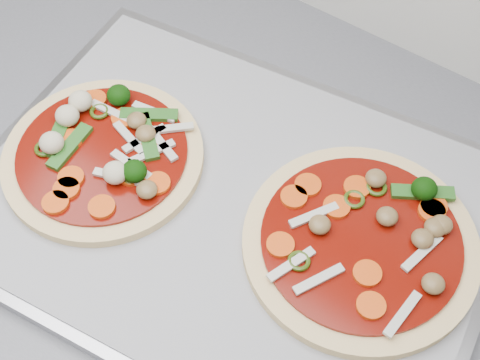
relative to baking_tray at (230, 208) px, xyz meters
The scene contains 6 objects.
base_cabinet 0.50m from the baking_tray, behind, with size 3.60×0.60×0.86m, color silver.
countertop 0.16m from the baking_tray, behind, with size 3.60×0.60×0.04m, color slate.
baking_tray is the anchor object (origin of this frame).
parchment 0.01m from the baking_tray, ahead, with size 0.47×0.34×0.00m, color gray.
pizza_left 0.14m from the baking_tray, 166.78° to the right, with size 0.26×0.26×0.03m.
pizza_right 0.13m from the baking_tray, 14.41° to the left, with size 0.21×0.21×0.04m.
Camera 1 is at (0.36, 1.03, 1.45)m, focal length 50.00 mm.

